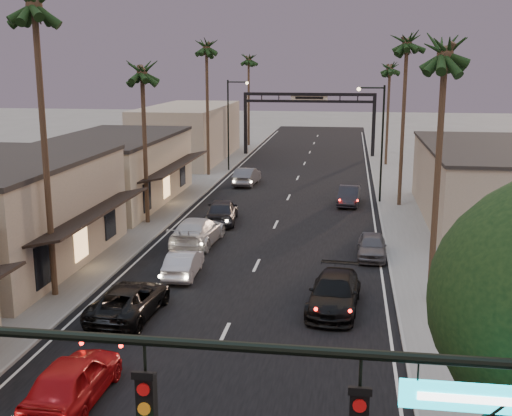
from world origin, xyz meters
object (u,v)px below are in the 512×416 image
(streetlight_right, at_px, (379,134))
(streetlight_left, at_px, (231,118))
(palm_rb, at_px, (407,37))
(oncoming_red, at_px, (73,380))
(palm_ra, at_px, (446,43))
(curbside_black, at_px, (334,293))
(oncoming_silver, at_px, (184,263))
(palm_far, at_px, (249,56))
(palm_ld, at_px, (206,43))
(arch, at_px, (309,108))
(palm_lc, at_px, (142,65))
(oncoming_pickup, at_px, (130,300))
(palm_rc, at_px, (390,64))

(streetlight_right, distance_m, streetlight_left, 18.99)
(palm_rb, xyz_separation_m, oncoming_red, (-12.34, -30.91, -11.62))
(palm_ra, distance_m, curbside_black, 11.65)
(streetlight_left, height_order, oncoming_silver, streetlight_left)
(palm_ra, distance_m, oncoming_silver, 16.25)
(streetlight_right, relative_size, streetlight_left, 1.00)
(streetlight_right, xyz_separation_m, palm_far, (-15.22, 33.00, 6.11))
(streetlight_left, relative_size, palm_ld, 0.63)
(arch, xyz_separation_m, palm_ra, (8.60, -46.00, 5.91))
(palm_lc, bearing_deg, streetlight_left, 85.63)
(arch, xyz_separation_m, oncoming_silver, (-3.44, -44.21, -4.87))
(palm_rb, relative_size, oncoming_pickup, 2.77)
(streetlight_right, xyz_separation_m, curbside_black, (-2.63, -22.68, -4.58))
(palm_ld, bearing_deg, palm_ra, -60.98)
(oncoming_red, relative_size, oncoming_pickup, 0.91)
(arch, height_order, oncoming_pickup, arch)
(oncoming_red, distance_m, oncoming_silver, 12.70)
(palm_rb, bearing_deg, palm_lc, -155.06)
(palm_lc, height_order, palm_rc, same)
(streetlight_left, bearing_deg, arch, 60.03)
(palm_ld, bearing_deg, oncoming_silver, -79.97)
(streetlight_right, height_order, streetlight_left, same)
(palm_far, bearing_deg, oncoming_pickup, -86.11)
(oncoming_pickup, relative_size, oncoming_silver, 1.27)
(palm_lc, bearing_deg, oncoming_pickup, -74.95)
(palm_rc, relative_size, oncoming_red, 2.61)
(palm_ra, distance_m, oncoming_pickup, 17.24)
(arch, distance_m, oncoming_pickup, 50.13)
(oncoming_red, bearing_deg, palm_ra, -137.99)
(palm_rb, xyz_separation_m, oncoming_silver, (-12.04, -18.21, -11.75))
(curbside_black, bearing_deg, palm_ld, 116.06)
(palm_ra, height_order, palm_far, same)
(palm_lc, height_order, palm_far, palm_far)
(arch, height_order, palm_ra, palm_ra)
(palm_far, height_order, curbside_black, palm_far)
(palm_rb, height_order, oncoming_pickup, palm_rb)
(palm_ld, distance_m, curbside_black, 37.02)
(streetlight_right, xyz_separation_m, oncoming_red, (-10.66, -31.91, -4.53))
(arch, relative_size, oncoming_red, 3.25)
(oncoming_red, bearing_deg, oncoming_silver, -90.84)
(streetlight_right, height_order, palm_lc, palm_lc)
(palm_far, xyz_separation_m, oncoming_silver, (4.86, -52.21, -10.78))
(palm_rb, distance_m, oncoming_red, 35.25)
(palm_far, relative_size, oncoming_pickup, 2.58)
(oncoming_red, bearing_deg, streetlight_left, -85.42)
(oncoming_pickup, bearing_deg, streetlight_right, -111.62)
(palm_ld, xyz_separation_m, oncoming_red, (4.86, -41.91, -11.62))
(palm_rb, distance_m, palm_rc, 20.09)
(curbside_black, bearing_deg, palm_lc, 137.82)
(streetlight_right, distance_m, palm_rb, 7.35)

